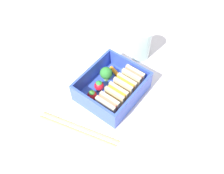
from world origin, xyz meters
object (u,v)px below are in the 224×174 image
at_px(carrot_stick_far_left, 116,73).
at_px(sandwich_center, 116,95).
at_px(sandwich_left, 133,77).
at_px(folded_napkin, 53,69).
at_px(strawberry_left, 92,95).
at_px(sandwich_center_right, 108,105).
at_px(sandwich_center_left, 125,86).
at_px(strawberry_far_left, 99,86).
at_px(chopstick_pair, 79,129).
at_px(drinking_glass, 141,44).
at_px(broccoli_floret, 106,73).

bearing_deg(carrot_stick_far_left, sandwich_center, 37.90).
relative_size(sandwich_left, folded_napkin, 0.36).
distance_m(sandwich_center, strawberry_left, 0.06).
relative_size(sandwich_center, sandwich_center_right, 1.00).
relative_size(sandwich_center_left, carrot_stick_far_left, 1.19).
bearing_deg(sandwich_center, sandwich_left, 180.00).
xyz_separation_m(sandwich_center, strawberry_far_left, (-0.00, -0.06, -0.01)).
bearing_deg(sandwich_center_left, carrot_stick_far_left, -121.37).
distance_m(carrot_stick_far_left, chopstick_pair, 0.19).
relative_size(sandwich_center_right, strawberry_left, 1.80).
bearing_deg(sandwich_center, sandwich_center_right, 0.00).
bearing_deg(carrot_stick_far_left, strawberry_far_left, -3.82).
distance_m(sandwich_center_right, strawberry_left, 0.05).
bearing_deg(strawberry_left, sandwich_center_left, 142.08).
relative_size(strawberry_far_left, drinking_glass, 0.34).
relative_size(strawberry_far_left, strawberry_left, 1.03).
relative_size(sandwich_center_left, sandwich_center_right, 1.00).
xyz_separation_m(chopstick_pair, folded_napkin, (-0.10, -0.19, -0.00)).
xyz_separation_m(carrot_stick_far_left, folded_napkin, (0.09, -0.16, -0.02)).
bearing_deg(chopstick_pair, broccoli_floret, -166.91).
distance_m(sandwich_center_right, folded_napkin, 0.22).
xyz_separation_m(sandwich_center_right, drinking_glass, (-0.22, -0.04, 0.01)).
distance_m(carrot_stick_far_left, folded_napkin, 0.18).
bearing_deg(carrot_stick_far_left, sandwich_center_left, 58.63).
xyz_separation_m(sandwich_left, strawberry_left, (0.11, -0.05, -0.01)).
relative_size(sandwich_left, sandwich_center_left, 1.00).
relative_size(strawberry_left, folded_napkin, 0.20).
height_order(sandwich_center_right, strawberry_far_left, sandwich_center_right).
bearing_deg(sandwich_left, sandwich_center_right, 0.00).
bearing_deg(sandwich_center_right, sandwich_center_left, 180.00).
xyz_separation_m(sandwich_center, folded_napkin, (0.02, -0.21, -0.03)).
relative_size(broccoli_floret, folded_napkin, 0.28).
distance_m(strawberry_left, chopstick_pair, 0.09).
bearing_deg(broccoli_floret, folded_napkin, -69.30).
bearing_deg(broccoli_floret, strawberry_far_left, 7.41).
bearing_deg(chopstick_pair, sandwich_center_right, 161.66).
xyz_separation_m(drinking_glass, folded_napkin, (0.20, -0.17, -0.05)).
height_order(sandwich_left, sandwich_center, same).
bearing_deg(strawberry_far_left, carrot_stick_far_left, 176.18).
bearing_deg(sandwich_center_right, chopstick_pair, -18.34).
distance_m(sandwich_left, drinking_glass, 0.12).
bearing_deg(sandwich_left, folded_napkin, -66.88).
distance_m(sandwich_left, sandwich_center_right, 0.11).
height_order(chopstick_pair, folded_napkin, chopstick_pair).
distance_m(sandwich_center_right, chopstick_pair, 0.09).
height_order(carrot_stick_far_left, broccoli_floret, broccoli_floret).
height_order(broccoli_floret, strawberry_far_left, broccoli_floret).
relative_size(sandwich_center_right, strawberry_far_left, 1.75).
relative_size(sandwich_left, strawberry_far_left, 1.75).
relative_size(strawberry_left, chopstick_pair, 0.15).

